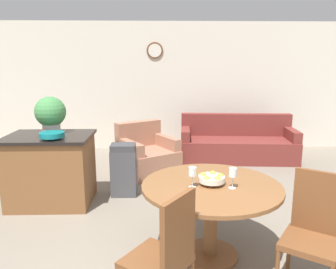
# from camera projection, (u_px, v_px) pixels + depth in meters

# --- Properties ---
(wall_back) EXTENTS (8.00, 0.09, 2.70)m
(wall_back) POSITION_uv_depth(u_px,v_px,m) (171.00, 87.00, 7.05)
(wall_back) COLOR silver
(wall_back) RESTS_ON ground_plane
(dining_table) EXTENTS (1.30, 1.30, 0.74)m
(dining_table) POSITION_uv_depth(u_px,v_px,m) (211.00, 201.00, 3.06)
(dining_table) COLOR brown
(dining_table) RESTS_ON ground_plane
(dining_chair_near_left) EXTENTS (0.59, 0.59, 0.98)m
(dining_chair_near_left) POSITION_uv_depth(u_px,v_px,m) (165.00, 252.00, 2.31)
(dining_chair_near_left) COLOR brown
(dining_chair_near_left) RESTS_ON ground_plane
(dining_chair_near_right) EXTENTS (0.59, 0.59, 0.98)m
(dining_chair_near_right) POSITION_uv_depth(u_px,v_px,m) (313.00, 228.00, 2.66)
(dining_chair_near_right) COLOR brown
(dining_chair_near_right) RESTS_ON ground_plane
(fruit_bowl) EXTENTS (0.24, 0.24, 0.11)m
(fruit_bowl) POSITION_uv_depth(u_px,v_px,m) (212.00, 178.00, 3.01)
(fruit_bowl) COLOR silver
(fruit_bowl) RESTS_ON dining_table
(wine_glass_left) EXTENTS (0.07, 0.07, 0.19)m
(wine_glass_left) POSITION_uv_depth(u_px,v_px,m) (192.00, 172.00, 2.92)
(wine_glass_left) COLOR silver
(wine_glass_left) RESTS_ON dining_table
(wine_glass_right) EXTENTS (0.07, 0.07, 0.19)m
(wine_glass_right) POSITION_uv_depth(u_px,v_px,m) (233.00, 173.00, 2.90)
(wine_glass_right) COLOR silver
(wine_glass_right) RESTS_ON dining_table
(kitchen_island) EXTENTS (1.09, 0.82, 0.93)m
(kitchen_island) POSITION_uv_depth(u_px,v_px,m) (51.00, 169.00, 4.32)
(kitchen_island) COLOR brown
(kitchen_island) RESTS_ON ground_plane
(teal_bowl) EXTENTS (0.30, 0.30, 0.08)m
(teal_bowl) POSITION_uv_depth(u_px,v_px,m) (52.00, 135.00, 4.01)
(teal_bowl) COLOR #147A7F
(teal_bowl) RESTS_ON kitchen_island
(potted_plant) EXTENTS (0.40, 0.40, 0.49)m
(potted_plant) POSITION_uv_depth(u_px,v_px,m) (50.00, 113.00, 4.32)
(potted_plant) COLOR beige
(potted_plant) RESTS_ON kitchen_island
(trash_bin) EXTENTS (0.35, 0.27, 0.74)m
(trash_bin) POSITION_uv_depth(u_px,v_px,m) (124.00, 170.00, 4.61)
(trash_bin) COLOR #47474C
(trash_bin) RESTS_ON ground_plane
(couch) EXTENTS (2.23, 1.01, 0.86)m
(couch) POSITION_uv_depth(u_px,v_px,m) (237.00, 144.00, 6.38)
(couch) COLOR maroon
(couch) RESTS_ON ground_plane
(armchair) EXTENTS (1.16, 1.17, 0.84)m
(armchair) POSITION_uv_depth(u_px,v_px,m) (147.00, 155.00, 5.63)
(armchair) COLOR #A87056
(armchair) RESTS_ON ground_plane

